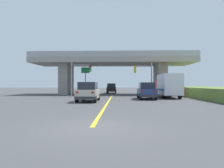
{
  "coord_description": "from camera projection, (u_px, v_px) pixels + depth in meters",
  "views": [
    {
      "loc": [
        1.1,
        -8.14,
        1.75
      ],
      "look_at": [
        0.3,
        14.78,
        1.84
      ],
      "focal_mm": 32.02,
      "sensor_mm": 36.0,
      "label": 1
    }
  ],
  "objects": [
    {
      "name": "ground",
      "position": [
        113.0,
        94.0,
        36.26
      ],
      "size": [
        160.0,
        160.0,
        0.0
      ],
      "primitive_type": "plane",
      "color": "#424244"
    },
    {
      "name": "overpass_bridge",
      "position": [
        113.0,
        67.0,
        36.28
      ],
      "size": [
        28.17,
        8.11,
        7.28
      ],
      "color": "gray",
      "rests_on": "ground"
    },
    {
      "name": "lane_divider_stripe",
      "position": [
        108.0,
        101.0,
        20.81
      ],
      "size": [
        0.2,
        25.29,
        0.01
      ],
      "primitive_type": "cube",
      "color": "yellow",
      "rests_on": "ground"
    },
    {
      "name": "suv_lead",
      "position": [
        88.0,
        92.0,
        20.74
      ],
      "size": [
        2.02,
        4.47,
        2.02
      ],
      "color": "#B7B29E",
      "rests_on": "ground"
    },
    {
      "name": "suv_crossing",
      "position": [
        146.0,
        91.0,
        24.21
      ],
      "size": [
        2.05,
        4.77,
        2.02
      ],
      "rotation": [
        0.0,
        0.0,
        -0.02
      ],
      "color": "navy",
      "rests_on": "ground"
    },
    {
      "name": "box_truck",
      "position": [
        168.0,
        86.0,
        26.72
      ],
      "size": [
        2.33,
        6.78,
        3.14
      ],
      "color": "red",
      "rests_on": "ground"
    },
    {
      "name": "sedan_oncoming",
      "position": [
        112.0,
        88.0,
        41.57
      ],
      "size": [
        1.94,
        4.6,
        2.02
      ],
      "color": "black",
      "rests_on": "ground"
    },
    {
      "name": "traffic_signal_nearside",
      "position": [
        145.0,
        75.0,
        29.76
      ],
      "size": [
        2.7,
        0.36,
        5.05
      ],
      "color": "slate",
      "rests_on": "ground"
    },
    {
      "name": "traffic_signal_farside",
      "position": [
        78.0,
        74.0,
        29.63
      ],
      "size": [
        3.06,
        0.36,
        5.29
      ],
      "color": "slate",
      "rests_on": "ground"
    },
    {
      "name": "highway_sign",
      "position": [
        85.0,
        74.0,
        34.33
      ],
      "size": [
        1.46,
        0.17,
        4.91
      ],
      "color": "#56595E",
      "rests_on": "ground"
    }
  ]
}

